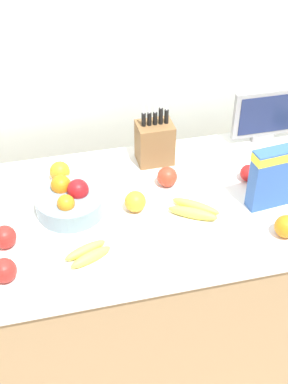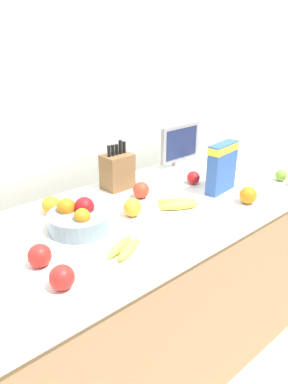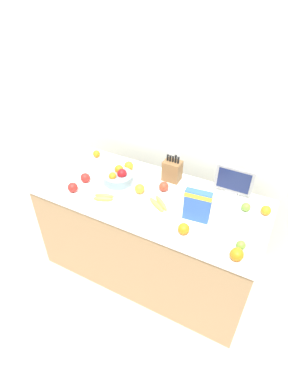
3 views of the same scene
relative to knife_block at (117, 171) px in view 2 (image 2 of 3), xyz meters
name	(u,v)px [view 2 (image 2 of 3)]	position (x,y,z in m)	size (l,w,h in m)	color
ground_plane	(145,358)	(-0.07, -0.29, -1.02)	(14.00, 14.00, 0.00)	#B2A899
wall_back	(66,109)	(-0.07, 0.35, 0.28)	(9.00, 0.06, 2.60)	silver
counter	(145,291)	(-0.07, -0.29, -0.56)	(1.92, 0.85, 0.93)	tan
knife_block	(117,171)	(0.00, 0.00, 0.00)	(0.15, 0.12, 0.29)	brown
small_monitor	(180,144)	(0.52, 0.04, 0.04)	(0.30, 0.03, 0.25)	gray
cereal_box	(222,165)	(0.37, -0.39, 0.04)	(0.20, 0.08, 0.25)	#2D56A8
fruit_bowl	(79,219)	(-0.40, -0.25, -0.05)	(0.26, 0.26, 0.13)	gray
banana_bunch_left	(178,204)	(0.06, -0.38, -0.07)	(0.20, 0.18, 0.04)	yellow
banana_bunch_right	(125,248)	(-0.37, -0.51, -0.08)	(0.18, 0.13, 0.04)	yellow
apple_by_knife_block	(281,175)	(0.73, -0.52, -0.06)	(0.06, 0.06, 0.06)	#6B9E33
apple_middle	(40,256)	(-0.65, -0.39, -0.05)	(0.08, 0.08, 0.08)	red
apple_front	(193,178)	(0.34, -0.23, -0.06)	(0.07, 0.07, 0.07)	red
apple_rightmost	(215,160)	(0.67, -0.11, -0.06)	(0.07, 0.07, 0.07)	#6B9E33
apple_rear	(141,190)	(0.01, -0.18, -0.05)	(0.08, 0.08, 0.08)	red
apple_leftmost	(62,277)	(-0.65, -0.55, -0.05)	(0.08, 0.08, 0.08)	red
orange_front_right	(248,195)	(0.34, -0.57, -0.05)	(0.08, 0.08, 0.08)	orange
orange_front_left	(226,154)	(0.81, -0.09, -0.06)	(0.08, 0.08, 0.08)	orange
orange_front_center	(132,207)	(-0.15, -0.30, -0.05)	(0.08, 0.08, 0.08)	orange
orange_mid_right	(51,205)	(-0.41, -0.04, -0.05)	(0.08, 0.08, 0.08)	orange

